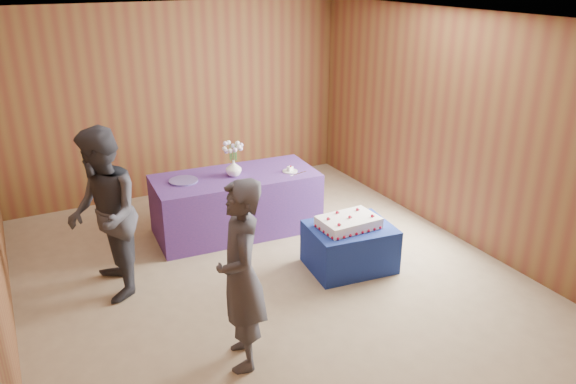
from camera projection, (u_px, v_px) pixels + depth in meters
ground at (272, 281)px, 6.02m from camera, size 6.00×6.00×0.00m
room_shell at (270, 117)px, 5.34m from camera, size 5.04×6.04×2.72m
cake_table at (350, 247)px, 6.21m from camera, size 0.97×0.80×0.50m
serving_table at (236, 203)px, 7.02m from camera, size 2.05×1.03×0.75m
sheet_cake at (348, 222)px, 6.08m from camera, size 0.67×0.46×0.15m
vase at (234, 168)px, 6.82m from camera, size 0.20×0.20×0.20m
flower_spray at (233, 147)px, 6.72m from camera, size 0.25×0.25×0.20m
platter at (183, 181)px, 6.67m from camera, size 0.36×0.36×0.02m
plate at (290, 171)px, 6.99m from camera, size 0.21×0.21×0.01m
cake_slice at (290, 169)px, 6.98m from camera, size 0.08×0.07×0.08m
knife at (298, 174)px, 6.92m from camera, size 0.26×0.08×0.00m
guest_left at (241, 276)px, 4.51m from camera, size 0.55×0.69×1.65m
guest_right at (104, 215)px, 5.47m from camera, size 0.71×0.89×1.76m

